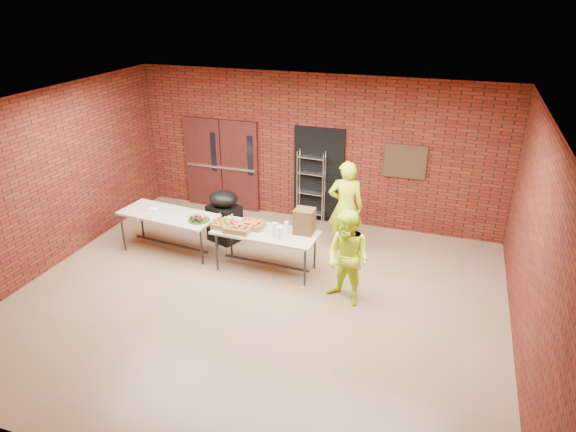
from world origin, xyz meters
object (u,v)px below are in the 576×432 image
at_px(table_right, 266,235).
at_px(coffee_dispenser, 304,221).
at_px(wire_rack, 311,187).
at_px(volunteer_woman, 346,207).
at_px(volunteer_man, 348,258).
at_px(table_left, 168,217).
at_px(covered_grill, 224,216).

distance_m(table_right, coffee_dispenser, 0.75).
distance_m(wire_rack, table_right, 2.32).
xyz_separation_m(volunteer_woman, volunteer_man, (0.44, -1.76, -0.12)).
bearing_deg(table_left, covered_grill, 48.66).
bearing_deg(covered_grill, coffee_dispenser, 1.75).
relative_size(coffee_dispenser, volunteer_woman, 0.25).
xyz_separation_m(covered_grill, volunteer_woman, (2.41, 0.36, 0.38)).
bearing_deg(wire_rack, table_right, -89.99).
relative_size(coffee_dispenser, covered_grill, 0.42).
bearing_deg(table_left, volunteer_man, -3.73).
bearing_deg(wire_rack, table_left, -131.04).
bearing_deg(covered_grill, table_left, -116.26).
bearing_deg(volunteer_woman, wire_rack, -59.94).
height_order(coffee_dispenser, volunteer_man, volunteer_man).
bearing_deg(table_left, coffee_dispenser, 7.87).
bearing_deg(volunteer_man, volunteer_woman, 128.70).
relative_size(table_left, coffee_dispenser, 4.41).
height_order(table_left, coffee_dispenser, coffee_dispenser).
bearing_deg(table_right, wire_rack, 88.23).
height_order(volunteer_woman, volunteer_man, volunteer_woman).
xyz_separation_m(wire_rack, table_right, (-0.17, -2.31, -0.10)).
relative_size(wire_rack, coffee_dispenser, 3.57).
bearing_deg(volunteer_man, covered_grill, 178.38).
bearing_deg(table_right, coffee_dispenser, 17.40).
xyz_separation_m(table_left, volunteer_woman, (3.23, 1.11, 0.20)).
relative_size(table_right, covered_grill, 1.78).
bearing_deg(table_left, volunteer_woman, 25.28).
relative_size(coffee_dispenser, volunteer_man, 0.28).
distance_m(wire_rack, coffee_dispenser, 2.20).
bearing_deg(coffee_dispenser, table_right, -165.01).
distance_m(coffee_dispenser, volunteer_man, 1.21).
distance_m(table_left, covered_grill, 1.13).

